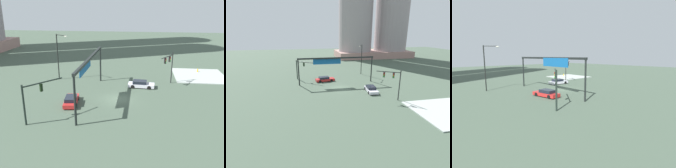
% 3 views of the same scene
% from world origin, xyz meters
% --- Properties ---
extents(ground_plane, '(185.47, 185.47, 0.00)m').
position_xyz_m(ground_plane, '(0.00, 0.00, 0.00)').
color(ground_plane, '#425343').
extents(sidewalk_corner, '(10.58, 9.95, 0.15)m').
position_xyz_m(sidewalk_corner, '(14.52, -15.17, 0.07)').
color(sidewalk_corner, '#A2ABA6').
rests_on(sidewalk_corner, ground).
extents(traffic_signal_near_corner, '(3.80, 2.37, 5.69)m').
position_xyz_m(traffic_signal_near_corner, '(8.27, -8.41, 3.98)').
color(traffic_signal_near_corner, black).
rests_on(traffic_signal_near_corner, ground).
extents(traffic_signal_opposite_side, '(4.49, 3.53, 5.07)m').
position_xyz_m(traffic_signal_opposite_side, '(-8.61, 9.25, 3.50)').
color(traffic_signal_opposite_side, black).
rests_on(traffic_signal_opposite_side, ground).
extents(streetlamp_curved_arm, '(1.71, 2.55, 8.64)m').
position_xyz_m(streetlamp_curved_arm, '(8.86, 11.81, 5.03)').
color(streetlamp_curved_arm, black).
rests_on(streetlamp_curved_arm, ground).
extents(overhead_sign_gantry, '(18.36, 0.43, 6.47)m').
position_xyz_m(overhead_sign_gantry, '(-0.44, 4.04, 5.38)').
color(overhead_sign_gantry, black).
rests_on(overhead_sign_gantry, ground).
extents(sedan_car_approaching, '(4.97, 2.45, 1.21)m').
position_xyz_m(sedan_car_approaching, '(-2.64, 6.38, 0.58)').
color(sedan_car_approaching, red).
rests_on(sedan_car_approaching, ground).
extents(sedan_car_waiting_far, '(2.22, 4.62, 1.21)m').
position_xyz_m(sedan_car_waiting_far, '(6.06, -3.57, 0.58)').
color(sedan_car_waiting_far, silver).
rests_on(sedan_car_waiting_far, ground).
extents(fire_hydrant_on_curb, '(0.33, 0.22, 0.71)m').
position_xyz_m(fire_hydrant_on_curb, '(17.10, -15.33, 0.49)').
color(fire_hydrant_on_curb, gold).
rests_on(fire_hydrant_on_curb, sidewalk_corner).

